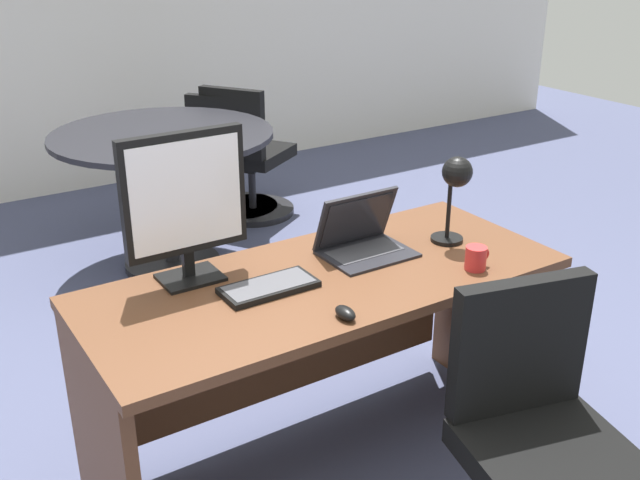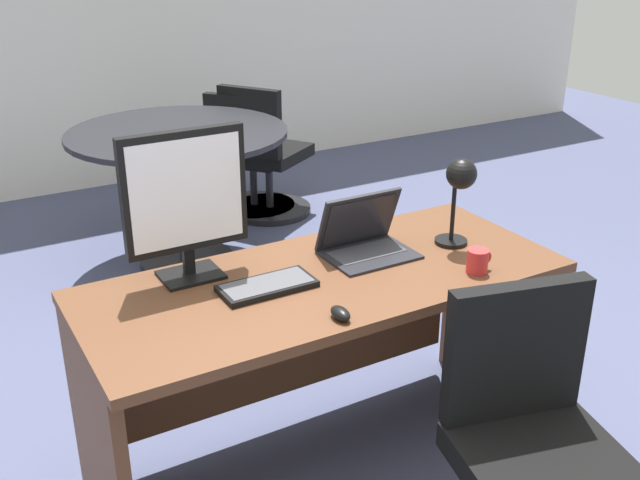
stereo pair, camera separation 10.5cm
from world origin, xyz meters
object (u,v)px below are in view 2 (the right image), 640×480
object	(u,v)px
monitor	(185,197)
keyboard	(267,286)
office_chair	(532,471)
meeting_chair_near	(249,165)
laptop	(363,235)
meeting_chair_far	(264,163)
mouse	(340,313)
meeting_table	(180,164)
desk	(318,327)
desk_lamp	(460,185)
coffee_mug	(478,261)

from	to	relation	value
monitor	keyboard	distance (m)	0.39
office_chair	meeting_chair_near	distance (m)	3.26
laptop	meeting_chair_far	xyz separation A→B (m)	(0.69, 2.25, -0.44)
mouse	meeting_chair_far	size ratio (longest dim) A/B	0.09
monitor	meeting_table	world-z (taller)	monitor
meeting_chair_near	office_chair	bearing A→B (deg)	-100.42
monitor	meeting_table	size ratio (longest dim) A/B	0.42
desk	meeting_chair_near	distance (m)	2.56
monitor	laptop	xyz separation A→B (m)	(0.61, -0.12, -0.22)
desk_lamp	office_chair	xyz separation A→B (m)	(-0.29, -0.74, -0.61)
monitor	mouse	xyz separation A→B (m)	(0.28, -0.50, -0.26)
desk	meeting_table	xyz separation A→B (m)	(0.17, 1.83, 0.08)
meeting_table	meeting_chair_far	bearing A→B (deg)	32.86
desk	mouse	world-z (taller)	mouse
laptop	office_chair	xyz separation A→B (m)	(0.04, -0.86, -0.44)
desk_lamp	monitor	bearing A→B (deg)	165.81
meeting_table	office_chair	bearing A→B (deg)	-87.98
coffee_mug	meeting_chair_near	world-z (taller)	meeting_chair_near
desk	coffee_mug	xyz separation A→B (m)	(0.46, -0.28, 0.26)
meeting_chair_near	mouse	bearing A→B (deg)	-109.34
desk	desk_lamp	world-z (taller)	desk_lamp
keyboard	meeting_table	xyz separation A→B (m)	(0.38, 1.86, -0.15)
monitor	meeting_chair_far	size ratio (longest dim) A/B	0.56
desk_lamp	meeting_chair_far	bearing A→B (deg)	81.18
monitor	mouse	bearing A→B (deg)	-60.49
desk	laptop	distance (m)	0.37
keyboard	laptop	bearing A→B (deg)	12.36
meeting_chair_far	monitor	bearing A→B (deg)	-121.40
monitor	coffee_mug	distance (m)	1.00
meeting_table	meeting_chair_near	size ratio (longest dim) A/B	1.42
coffee_mug	office_chair	size ratio (longest dim) A/B	0.11
desk	keyboard	bearing A→B (deg)	-170.72
keyboard	desk	bearing A→B (deg)	9.28
monitor	meeting_chair_far	bearing A→B (deg)	58.60
monitor	meeting_chair_near	xyz separation A→B (m)	(1.24, 2.23, -0.69)
desk_lamp	meeting_chair_far	distance (m)	2.48
laptop	meeting_chair_near	size ratio (longest dim) A/B	0.37
monitor	office_chair	size ratio (longest dim) A/B	0.56
desk_lamp	coffee_mug	distance (m)	0.30
monitor	meeting_chair_near	world-z (taller)	monitor
desk	meeting_chair_far	distance (m)	2.49
keyboard	desk_lamp	world-z (taller)	desk_lamp
monitor	keyboard	world-z (taller)	monitor
coffee_mug	office_chair	distance (m)	0.70
coffee_mug	meeting_table	world-z (taller)	coffee_mug
desk	desk_lamp	distance (m)	0.71
laptop	office_chair	world-z (taller)	laptop
keyboard	meeting_chair_near	distance (m)	2.69
laptop	desk_lamp	world-z (taller)	desk_lamp
keyboard	office_chair	xyz separation A→B (m)	(0.47, -0.77, -0.39)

